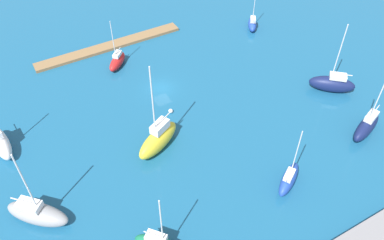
% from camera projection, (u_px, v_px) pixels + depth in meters
% --- Properties ---
extents(water, '(160.00, 160.00, 0.00)m').
position_uv_depth(water, '(161.00, 88.00, 64.23)').
color(water, '#19567F').
rests_on(water, ground).
extents(pier_dock, '(27.00, 2.41, 0.52)m').
position_uv_depth(pier_dock, '(110.00, 46.00, 72.19)').
color(pier_dock, olive).
rests_on(pier_dock, ground).
extents(sailboat_red_lone_north, '(4.83, 4.81, 8.90)m').
position_uv_depth(sailboat_red_lone_north, '(117.00, 61.00, 67.65)').
color(sailboat_red_lone_north, red).
rests_on(sailboat_red_lone_north, water).
extents(sailboat_navy_west_end, '(7.15, 4.14, 10.79)m').
position_uv_depth(sailboat_navy_west_end, '(367.00, 126.00, 56.28)').
color(sailboat_navy_west_end, '#141E4C').
rests_on(sailboat_navy_west_end, water).
extents(sailboat_blue_center_basin, '(5.65, 4.28, 9.57)m').
position_uv_depth(sailboat_blue_center_basin, '(289.00, 179.00, 49.91)').
color(sailboat_blue_center_basin, '#2347B2').
rests_on(sailboat_blue_center_basin, water).
extents(sailboat_white_by_breakwater, '(2.63, 6.70, 10.81)m').
position_uv_depth(sailboat_white_by_breakwater, '(1.00, 142.00, 53.97)').
color(sailboat_white_by_breakwater, white).
rests_on(sailboat_white_by_breakwater, water).
extents(sailboat_gray_lone_south, '(7.37, 7.40, 11.85)m').
position_uv_depth(sailboat_gray_lone_south, '(37.00, 213.00, 46.37)').
color(sailboat_gray_lone_south, gray).
rests_on(sailboat_gray_lone_south, water).
extents(sailboat_yellow_near_pier, '(7.85, 5.52, 14.19)m').
position_uv_depth(sailboat_yellow_near_pier, '(158.00, 139.00, 54.07)').
color(sailboat_yellow_near_pier, yellow).
rests_on(sailboat_yellow_near_pier, water).
extents(sailboat_navy_far_north, '(6.90, 6.53, 11.97)m').
position_uv_depth(sailboat_navy_far_north, '(332.00, 84.00, 62.90)').
color(sailboat_navy_far_north, '#141E4C').
rests_on(sailboat_navy_far_north, water).
extents(sailboat_blue_off_beacon, '(3.89, 4.70, 8.08)m').
position_uv_depth(sailboat_blue_off_beacon, '(252.00, 24.00, 76.19)').
color(sailboat_blue_off_beacon, '#2347B2').
rests_on(sailboat_blue_off_beacon, water).
extents(mooring_buoy_white, '(0.67, 0.67, 0.67)m').
position_uv_depth(mooring_buoy_white, '(171.00, 111.00, 59.98)').
color(mooring_buoy_white, white).
rests_on(mooring_buoy_white, water).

